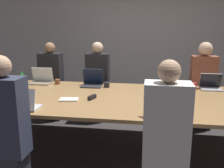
{
  "coord_description": "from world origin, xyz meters",
  "views": [
    {
      "loc": [
        0.35,
        -3.15,
        1.68
      ],
      "look_at": [
        -0.15,
        0.1,
        0.92
      ],
      "focal_mm": 40.0,
      "sensor_mm": 36.0,
      "label": 1
    }
  ],
  "objects_px": {
    "person_far_right": "(202,87)",
    "person_far_midleft": "(98,83)",
    "person_far_left": "(52,83)",
    "person_near_left": "(6,131)",
    "stapler": "(92,97)",
    "laptop_far_midleft": "(92,81)",
    "cup_far_left": "(58,82)",
    "laptop_far_left": "(41,79)",
    "cup_far_right": "(194,86)",
    "laptop_far_right": "(211,85)",
    "laptop_near_midright": "(161,110)",
    "laptop_near_left": "(23,103)",
    "cup_far_midleft": "(107,85)",
    "bottle_far_left": "(22,79)",
    "person_near_midright": "(166,142)",
    "cup_near_midright": "(187,113)"
  },
  "relations": [
    {
      "from": "person_far_right",
      "to": "person_far_midleft",
      "type": "xyz_separation_m",
      "value": [
        -1.78,
        0.1,
        -0.02
      ]
    },
    {
      "from": "person_far_midleft",
      "to": "person_far_left",
      "type": "xyz_separation_m",
      "value": [
        -0.84,
        -0.07,
        -0.01
      ]
    },
    {
      "from": "person_near_left",
      "to": "stapler",
      "type": "bearing_deg",
      "value": -124.84
    },
    {
      "from": "laptop_far_midleft",
      "to": "cup_far_left",
      "type": "bearing_deg",
      "value": 176.51
    },
    {
      "from": "person_far_right",
      "to": "person_far_left",
      "type": "xyz_separation_m",
      "value": [
        -2.63,
        0.04,
        -0.02
      ]
    },
    {
      "from": "laptop_far_left",
      "to": "laptop_far_midleft",
      "type": "bearing_deg",
      "value": -4.23
    },
    {
      "from": "laptop_far_left",
      "to": "cup_far_right",
      "type": "bearing_deg",
      "value": -1.79
    },
    {
      "from": "cup_far_right",
      "to": "stapler",
      "type": "xyz_separation_m",
      "value": [
        -1.38,
        -0.71,
        -0.03
      ]
    },
    {
      "from": "person_far_right",
      "to": "laptop_far_right",
      "type": "bearing_deg",
      "value": -85.39
    },
    {
      "from": "laptop_far_left",
      "to": "stapler",
      "type": "xyz_separation_m",
      "value": [
        1.03,
        -0.79,
        -0.05
      ]
    },
    {
      "from": "cup_far_left",
      "to": "laptop_near_midright",
      "type": "bearing_deg",
      "value": -38.67
    },
    {
      "from": "person_far_left",
      "to": "stapler",
      "type": "distance_m",
      "value": 1.59
    },
    {
      "from": "laptop_near_left",
      "to": "cup_far_midleft",
      "type": "height_order",
      "value": "laptop_near_left"
    },
    {
      "from": "person_far_left",
      "to": "person_far_midleft",
      "type": "bearing_deg",
      "value": 4.56
    },
    {
      "from": "laptop_far_midleft",
      "to": "bottle_far_left",
      "type": "height_order",
      "value": "laptop_far_midleft"
    },
    {
      "from": "cup_far_left",
      "to": "laptop_far_left",
      "type": "bearing_deg",
      "value": 174.25
    },
    {
      "from": "person_near_left",
      "to": "person_far_midleft",
      "type": "xyz_separation_m",
      "value": [
        0.45,
        2.19,
        -0.0
      ]
    },
    {
      "from": "bottle_far_left",
      "to": "person_near_midright",
      "type": "bearing_deg",
      "value": -35.6
    },
    {
      "from": "cup_near_midright",
      "to": "person_far_left",
      "type": "xyz_separation_m",
      "value": [
        -2.15,
        1.7,
        -0.14
      ]
    },
    {
      "from": "person_near_midright",
      "to": "person_far_midleft",
      "type": "bearing_deg",
      "value": -64.05
    },
    {
      "from": "person_far_right",
      "to": "laptop_near_midright",
      "type": "relative_size",
      "value": 4.25
    },
    {
      "from": "cup_far_right",
      "to": "person_near_midright",
      "type": "xyz_separation_m",
      "value": [
        -0.5,
        -1.63,
        -0.14
      ]
    },
    {
      "from": "cup_far_midleft",
      "to": "laptop_near_left",
      "type": "bearing_deg",
      "value": -122.49
    },
    {
      "from": "person_near_left",
      "to": "person_far_left",
      "type": "relative_size",
      "value": 1.01
    },
    {
      "from": "person_far_right",
      "to": "laptop_far_left",
      "type": "relative_size",
      "value": 4.11
    },
    {
      "from": "laptop_near_left",
      "to": "cup_far_left",
      "type": "height_order",
      "value": "laptop_near_left"
    },
    {
      "from": "person_far_midleft",
      "to": "cup_far_midleft",
      "type": "distance_m",
      "value": 0.67
    },
    {
      "from": "laptop_far_right",
      "to": "stapler",
      "type": "bearing_deg",
      "value": -154.51
    },
    {
      "from": "laptop_near_midright",
      "to": "person_near_midright",
      "type": "relative_size",
      "value": 0.24
    },
    {
      "from": "cup_near_midright",
      "to": "cup_far_midleft",
      "type": "bearing_deg",
      "value": 131.73
    },
    {
      "from": "person_near_midright",
      "to": "bottle_far_left",
      "type": "xyz_separation_m",
      "value": [
        -2.17,
        1.55,
        0.18
      ]
    },
    {
      "from": "cup_far_left",
      "to": "stapler",
      "type": "distance_m",
      "value": 1.07
    },
    {
      "from": "laptop_far_midleft",
      "to": "cup_far_right",
      "type": "bearing_deg",
      "value": -0.4
    },
    {
      "from": "person_far_left",
      "to": "bottle_far_left",
      "type": "height_order",
      "value": "person_far_left"
    },
    {
      "from": "person_near_left",
      "to": "cup_far_left",
      "type": "height_order",
      "value": "person_near_left"
    },
    {
      "from": "laptop_near_left",
      "to": "person_near_midright",
      "type": "bearing_deg",
      "value": 165.38
    },
    {
      "from": "stapler",
      "to": "cup_far_right",
      "type": "bearing_deg",
      "value": 45.74
    },
    {
      "from": "laptop_far_right",
      "to": "cup_near_midright",
      "type": "relative_size",
      "value": 3.12
    },
    {
      "from": "person_near_midright",
      "to": "laptop_far_right",
      "type": "bearing_deg",
      "value": -113.76
    },
    {
      "from": "laptop_far_right",
      "to": "cup_far_right",
      "type": "bearing_deg",
      "value": -166.15
    },
    {
      "from": "cup_far_right",
      "to": "laptop_far_right",
      "type": "bearing_deg",
      "value": 13.85
    },
    {
      "from": "laptop_far_right",
      "to": "stapler",
      "type": "height_order",
      "value": "laptop_far_right"
    },
    {
      "from": "laptop_far_right",
      "to": "cup_far_midleft",
      "type": "xyz_separation_m",
      "value": [
        -1.55,
        -0.11,
        -0.03
      ]
    },
    {
      "from": "cup_far_right",
      "to": "person_far_left",
      "type": "xyz_separation_m",
      "value": [
        -2.41,
        0.49,
        -0.14
      ]
    },
    {
      "from": "stapler",
      "to": "cup_far_midleft",
      "type": "bearing_deg",
      "value": 101.71
    },
    {
      "from": "cup_near_midright",
      "to": "stapler",
      "type": "height_order",
      "value": "cup_near_midright"
    },
    {
      "from": "person_near_midright",
      "to": "stapler",
      "type": "distance_m",
      "value": 1.28
    },
    {
      "from": "person_far_midleft",
      "to": "person_far_left",
      "type": "distance_m",
      "value": 0.85
    },
    {
      "from": "laptop_far_right",
      "to": "bottle_far_left",
      "type": "distance_m",
      "value": 2.92
    },
    {
      "from": "cup_far_right",
      "to": "laptop_near_left",
      "type": "xyz_separation_m",
      "value": [
        -2.05,
        -1.23,
        0.02
      ]
    }
  ]
}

